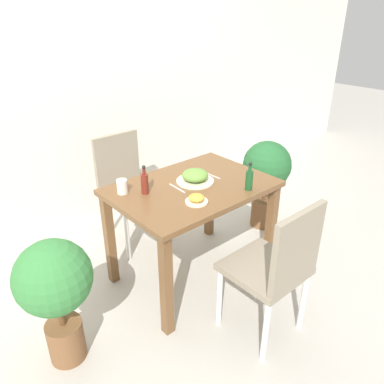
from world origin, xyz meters
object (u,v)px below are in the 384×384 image
object	(u,v)px
chair_far	(126,183)
potted_plant_left	(55,287)
sauce_bottle	(249,179)
potted_plant_right	(266,172)
drink_cup	(122,187)
side_plate	(196,199)
chair_near	(276,265)
food_plate	(195,177)
condiment_bottle	(145,183)

from	to	relation	value
chair_far	potted_plant_left	bearing A→B (deg)	-138.96
chair_far	sauce_bottle	size ratio (longest dim) A/B	4.70
potted_plant_right	potted_plant_left	bearing A→B (deg)	-174.06
drink_cup	chair_far	bearing A→B (deg)	57.52
chair_far	side_plate	distance (m)	0.97
chair_near	potted_plant_right	distance (m)	1.30
chair_near	sauce_bottle	xyz separation A→B (m)	(0.26, 0.46, 0.30)
food_plate	side_plate	size ratio (longest dim) A/B	1.82
potted_plant_left	food_plate	bearing A→B (deg)	6.50
chair_near	chair_far	size ratio (longest dim) A/B	1.00
condiment_bottle	chair_near	bearing A→B (deg)	-71.86
sauce_bottle	food_plate	bearing A→B (deg)	120.36
side_plate	potted_plant_right	distance (m)	1.16
chair_far	potted_plant_left	world-z (taller)	chair_far
chair_far	drink_cup	world-z (taller)	chair_far
food_plate	potted_plant_right	bearing A→B (deg)	5.26
potted_plant_right	condiment_bottle	bearing A→B (deg)	-180.00
drink_cup	potted_plant_left	world-z (taller)	drink_cup
side_plate	food_plate	bearing A→B (deg)	50.11
side_plate	condiment_bottle	bearing A→B (deg)	117.48
sauce_bottle	condiment_bottle	size ratio (longest dim) A/B	1.00
potted_plant_left	potted_plant_right	size ratio (longest dim) A/B	0.97
drink_cup	condiment_bottle	size ratio (longest dim) A/B	0.49
chair_far	potted_plant_right	distance (m)	1.21
chair_near	sauce_bottle	size ratio (longest dim) A/B	4.70
condiment_bottle	potted_plant_left	size ratio (longest dim) A/B	0.25
chair_near	condiment_bottle	distance (m)	0.95
sauce_bottle	potted_plant_left	world-z (taller)	sauce_bottle
food_plate	condiment_bottle	distance (m)	0.37
sauce_bottle	potted_plant_right	xyz separation A→B (m)	(0.72, 0.40, -0.28)
condiment_bottle	potted_plant_right	size ratio (longest dim) A/B	0.24
food_plate	side_plate	world-z (taller)	food_plate
chair_near	potted_plant_right	world-z (taller)	chair_near
side_plate	drink_cup	bearing A→B (deg)	123.76
chair_far	potted_plant_left	distance (m)	1.27
chair_near	condiment_bottle	size ratio (longest dim) A/B	4.70
side_plate	potted_plant_left	distance (m)	0.93
chair_near	condiment_bottle	world-z (taller)	condiment_bottle
sauce_bottle	side_plate	bearing A→B (deg)	166.90
sauce_bottle	drink_cup	bearing A→B (deg)	142.73
drink_cup	sauce_bottle	world-z (taller)	sauce_bottle
chair_far	condiment_bottle	xyz separation A→B (m)	(-0.23, -0.62, 0.30)
side_plate	sauce_bottle	size ratio (longest dim) A/B	0.73
chair_near	drink_cup	xyz separation A→B (m)	(-0.39, 0.95, 0.27)
sauce_bottle	condiment_bottle	world-z (taller)	same
chair_near	potted_plant_left	bearing A→B (deg)	-32.90
drink_cup	chair_near	bearing A→B (deg)	-67.69
side_plate	drink_cup	world-z (taller)	drink_cup
chair_far	condiment_bottle	distance (m)	0.73
chair_near	side_plate	bearing A→B (deg)	-77.79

